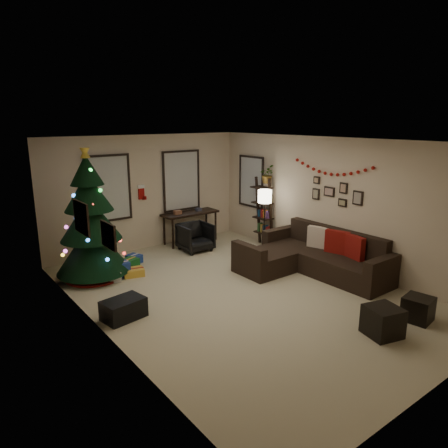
{
  "coord_description": "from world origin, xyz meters",
  "views": [
    {
      "loc": [
        -4.48,
        -5.39,
        3.07
      ],
      "look_at": [
        0.1,
        0.6,
        1.15
      ],
      "focal_mm": 33.5,
      "sensor_mm": 36.0,
      "label": 1
    }
  ],
  "objects_px": {
    "desk": "(190,216)",
    "bookshelf": "(264,213)",
    "sofa": "(311,259)",
    "desk_chair": "(195,237)",
    "christmas_tree": "(91,224)"
  },
  "relations": [
    {
      "from": "desk",
      "to": "bookshelf",
      "type": "relative_size",
      "value": 0.85
    },
    {
      "from": "sofa",
      "to": "desk_chair",
      "type": "height_order",
      "value": "sofa"
    },
    {
      "from": "bookshelf",
      "to": "christmas_tree",
      "type": "bearing_deg",
      "value": 173.44
    },
    {
      "from": "sofa",
      "to": "desk",
      "type": "height_order",
      "value": "sofa"
    },
    {
      "from": "bookshelf",
      "to": "sofa",
      "type": "bearing_deg",
      "value": -103.47
    },
    {
      "from": "christmas_tree",
      "to": "bookshelf",
      "type": "distance_m",
      "value": 4.13
    },
    {
      "from": "christmas_tree",
      "to": "sofa",
      "type": "bearing_deg",
      "value": -33.62
    },
    {
      "from": "desk",
      "to": "christmas_tree",
      "type": "bearing_deg",
      "value": -163.05
    },
    {
      "from": "sofa",
      "to": "bookshelf",
      "type": "relative_size",
      "value": 1.64
    },
    {
      "from": "sofa",
      "to": "desk_chair",
      "type": "bearing_deg",
      "value": 112.4
    },
    {
      "from": "sofa",
      "to": "desk_chair",
      "type": "relative_size",
      "value": 4.18
    },
    {
      "from": "desk_chair",
      "to": "bookshelf",
      "type": "height_order",
      "value": "bookshelf"
    },
    {
      "from": "sofa",
      "to": "desk_chair",
      "type": "distance_m",
      "value": 2.84
    },
    {
      "from": "desk",
      "to": "desk_chair",
      "type": "distance_m",
      "value": 0.79
    },
    {
      "from": "sofa",
      "to": "bookshelf",
      "type": "xyz_separation_m",
      "value": [
        0.46,
        1.94,
        0.54
      ]
    }
  ]
}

